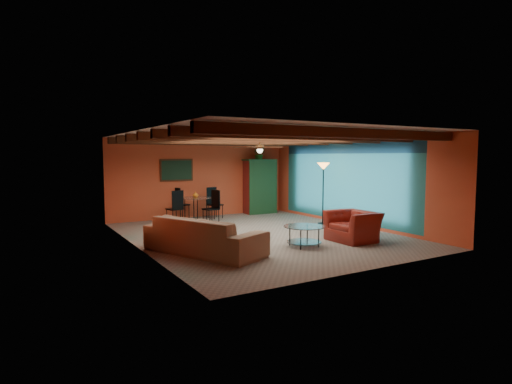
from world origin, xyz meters
TOP-DOWN VIEW (x-y plane):
  - room at (0.00, 0.11)m, footprint 6.52×8.01m
  - sofa at (-2.14, -1.20)m, footprint 2.12×2.95m
  - armchair at (1.61, -1.85)m, footprint 1.02×1.17m
  - coffee_table at (0.18, -1.74)m, footprint 1.05×1.05m
  - dining_table at (-0.55, 3.17)m, footprint 2.47×2.47m
  - armoire at (2.20, 3.70)m, footprint 1.13×0.58m
  - floor_lamp at (2.65, 0.58)m, footprint 0.45×0.45m
  - ceiling_fan at (0.00, 0.00)m, footprint 1.50×1.50m
  - painting at (-0.90, 3.96)m, footprint 1.05×0.03m
  - potted_plant at (2.20, 3.70)m, footprint 0.54×0.49m
  - vase at (-0.55, 3.17)m, footprint 0.22×0.22m

SIDE VIEW (x-z plane):
  - coffee_table at x=0.18m, z-range 0.00..0.50m
  - armchair at x=1.61m, z-range 0.00..0.75m
  - sofa at x=-2.14m, z-range 0.00..0.80m
  - dining_table at x=-0.55m, z-range 0.00..1.07m
  - floor_lamp at x=2.65m, z-range 0.00..1.93m
  - armoire at x=2.20m, z-range 0.00..1.95m
  - vase at x=-0.55m, z-range 1.07..1.26m
  - painting at x=-0.90m, z-range 1.32..1.97m
  - potted_plant at x=2.20m, z-range 1.95..2.47m
  - ceiling_fan at x=0.00m, z-range 2.14..2.58m
  - room at x=0.00m, z-range 1.01..3.72m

